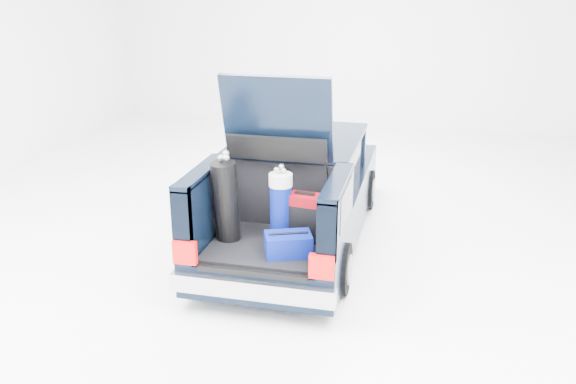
% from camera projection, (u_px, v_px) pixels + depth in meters
% --- Properties ---
extents(ground, '(14.00, 14.00, 0.00)m').
position_uv_depth(ground, '(296.00, 240.00, 8.53)').
color(ground, white).
rests_on(ground, ground).
extents(car, '(1.87, 4.65, 2.47)m').
position_uv_depth(car, '(298.00, 192.00, 8.40)').
color(car, black).
rests_on(car, ground).
extents(red_suitcase, '(0.38, 0.27, 0.59)m').
position_uv_depth(red_suitcase, '(305.00, 218.00, 6.98)').
color(red_suitcase, maroon).
rests_on(red_suitcase, car).
extents(black_golf_bag, '(0.40, 0.43, 1.05)m').
position_uv_depth(black_golf_bag, '(226.00, 201.00, 6.93)').
color(black_golf_bag, black).
rests_on(black_golf_bag, car).
extents(blue_golf_bag, '(0.33, 0.33, 0.90)m').
position_uv_depth(blue_golf_bag, '(281.00, 206.00, 6.97)').
color(blue_golf_bag, black).
rests_on(blue_golf_bag, car).
extents(blue_duffel, '(0.59, 0.49, 0.26)m').
position_uv_depth(blue_duffel, '(288.00, 244.00, 6.67)').
color(blue_duffel, '#04106B').
rests_on(blue_duffel, car).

